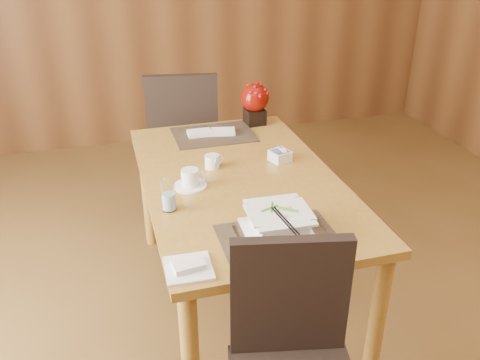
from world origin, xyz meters
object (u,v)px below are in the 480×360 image
object	(u,v)px
dining_table	(240,195)
water_glass	(168,195)
bread_plate	(188,268)
near_chair	(293,357)
coffee_cup	(190,179)
creamer_jug	(212,162)
sugar_caddy	(280,156)
berry_decor	(255,101)
soup_setting	(279,223)
far_chair	(183,135)

from	to	relation	value
dining_table	water_glass	xyz separation A→B (m)	(-0.37, -0.21, 0.17)
bread_plate	near_chair	bearing A→B (deg)	-42.84
coffee_cup	creamer_jug	distance (m)	0.22
dining_table	sugar_caddy	size ratio (longest dim) A/B	16.54
berry_decor	soup_setting	bearing A→B (deg)	-102.92
dining_table	far_chair	xyz separation A→B (m)	(-0.09, 1.05, -0.09)
coffee_cup	water_glass	bearing A→B (deg)	-124.69
near_chair	dining_table	bearing A→B (deg)	97.41
dining_table	creamer_jug	world-z (taller)	creamer_jug
creamer_jug	berry_decor	distance (m)	0.65
soup_setting	coffee_cup	distance (m)	0.55
soup_setting	water_glass	bearing A→B (deg)	142.96
sugar_caddy	bread_plate	bearing A→B (deg)	-128.94
coffee_cup	sugar_caddy	xyz separation A→B (m)	(0.49, 0.15, -0.01)
bread_plate	far_chair	xyz separation A→B (m)	(0.28, 1.69, -0.19)
dining_table	bread_plate	bearing A→B (deg)	-120.18
sugar_caddy	berry_decor	size ratio (longest dim) A/B	0.37
near_chair	far_chair	distance (m)	1.96
coffee_cup	sugar_caddy	bearing A→B (deg)	17.15
bread_plate	far_chair	world-z (taller)	far_chair
soup_setting	far_chair	world-z (taller)	far_chair
far_chair	coffee_cup	bearing A→B (deg)	91.34
sugar_caddy	water_glass	bearing A→B (deg)	-151.68
dining_table	near_chair	xyz separation A→B (m)	(-0.07, -0.91, -0.13)
dining_table	soup_setting	world-z (taller)	soup_setting
far_chair	water_glass	bearing A→B (deg)	86.96
soup_setting	bread_plate	distance (m)	0.40
water_glass	near_chair	size ratio (longest dim) A/B	0.15
sugar_caddy	bread_plate	size ratio (longest dim) A/B	0.55
sugar_caddy	berry_decor	world-z (taller)	berry_decor
creamer_jug	near_chair	size ratio (longest dim) A/B	0.10
dining_table	bread_plate	world-z (taller)	bread_plate
coffee_cup	creamer_jug	world-z (taller)	coffee_cup
dining_table	sugar_caddy	bearing A→B (deg)	26.79
creamer_jug	bread_plate	size ratio (longest dim) A/B	0.56
coffee_cup	far_chair	distance (m)	1.11
soup_setting	coffee_cup	xyz separation A→B (m)	(-0.25, 0.49, -0.02)
water_glass	berry_decor	distance (m)	1.08
berry_decor	near_chair	size ratio (longest dim) A/B	0.26
sugar_caddy	berry_decor	xyz separation A→B (m)	(0.03, 0.54, 0.11)
berry_decor	far_chair	world-z (taller)	far_chair
berry_decor	creamer_jug	bearing A→B (deg)	-126.23
coffee_cup	creamer_jug	bearing A→B (deg)	49.70
coffee_cup	berry_decor	size ratio (longest dim) A/B	0.62
berry_decor	bread_plate	distance (m)	1.45
bread_plate	soup_setting	bearing A→B (deg)	17.97
coffee_cup	berry_decor	world-z (taller)	berry_decor
sugar_caddy	creamer_jug	bearing A→B (deg)	177.45
sugar_caddy	near_chair	distance (m)	1.11
coffee_cup	far_chair	bearing A→B (deg)	82.00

